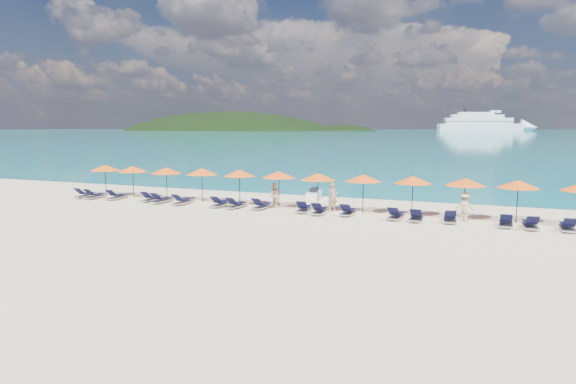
% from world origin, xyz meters
% --- Properties ---
extents(ground, '(1400.00, 1400.00, 0.00)m').
position_xyz_m(ground, '(0.00, 0.00, 0.00)').
color(ground, beige).
extents(sea, '(1600.00, 1300.00, 0.01)m').
position_xyz_m(sea, '(0.00, 660.00, 0.01)').
color(sea, '#1FA9B2').
rests_on(sea, ground).
extents(headland_main, '(374.00, 242.00, 126.50)m').
position_xyz_m(headland_main, '(-300.00, 540.00, -38.00)').
color(headland_main, black).
rests_on(headland_main, ground).
extents(headland_small, '(162.00, 126.00, 85.50)m').
position_xyz_m(headland_small, '(-150.00, 560.00, -35.00)').
color(headland_small, black).
rests_on(headland_small, ground).
extents(cruise_ship, '(113.22, 48.54, 31.37)m').
position_xyz_m(cruise_ship, '(19.69, 592.08, 8.16)').
color(cruise_ship, white).
rests_on(cruise_ship, ground).
extents(jetski, '(1.04, 2.14, 0.73)m').
position_xyz_m(jetski, '(-0.33, 8.72, 0.30)').
color(jetski, white).
rests_on(jetski, ground).
extents(beachgoer_a, '(0.73, 0.72, 1.70)m').
position_xyz_m(beachgoer_a, '(2.29, 4.34, 0.85)').
color(beachgoer_a, tan).
rests_on(beachgoer_a, ground).
extents(beachgoer_b, '(0.86, 0.78, 1.54)m').
position_xyz_m(beachgoer_b, '(-1.36, 4.13, 0.77)').
color(beachgoer_b, tan).
rests_on(beachgoer_b, ground).
extents(beachgoer_c, '(1.03, 0.57, 1.52)m').
position_xyz_m(beachgoer_c, '(9.55, 3.94, 0.76)').
color(beachgoer_c, tan).
rests_on(beachgoer_c, ground).
extents(umbrella_0, '(2.10, 2.10, 2.28)m').
position_xyz_m(umbrella_0, '(-14.75, 4.62, 2.02)').
color(umbrella_0, black).
rests_on(umbrella_0, ground).
extents(umbrella_1, '(2.10, 2.10, 2.28)m').
position_xyz_m(umbrella_1, '(-12.25, 4.54, 2.02)').
color(umbrella_1, black).
rests_on(umbrella_1, ground).
extents(umbrella_2, '(2.10, 2.10, 2.28)m').
position_xyz_m(umbrella_2, '(-9.34, 4.39, 2.02)').
color(umbrella_2, black).
rests_on(umbrella_2, ground).
extents(umbrella_3, '(2.10, 2.10, 2.28)m').
position_xyz_m(umbrella_3, '(-6.72, 4.62, 2.02)').
color(umbrella_3, black).
rests_on(umbrella_3, ground).
extents(umbrella_4, '(2.10, 2.10, 2.28)m').
position_xyz_m(umbrella_4, '(-3.94, 4.59, 2.02)').
color(umbrella_4, black).
rests_on(umbrella_4, ground).
extents(umbrella_5, '(2.10, 2.10, 2.28)m').
position_xyz_m(umbrella_5, '(-1.25, 4.62, 2.02)').
color(umbrella_5, black).
rests_on(umbrella_5, ground).
extents(umbrella_6, '(2.10, 2.10, 2.28)m').
position_xyz_m(umbrella_6, '(1.37, 4.36, 2.02)').
color(umbrella_6, black).
rests_on(umbrella_6, ground).
extents(umbrella_7, '(2.10, 2.10, 2.28)m').
position_xyz_m(umbrella_7, '(4.04, 4.54, 2.02)').
color(umbrella_7, black).
rests_on(umbrella_7, ground).
extents(umbrella_8, '(2.10, 2.10, 2.28)m').
position_xyz_m(umbrella_8, '(6.80, 4.58, 2.02)').
color(umbrella_8, black).
rests_on(umbrella_8, ground).
extents(umbrella_9, '(2.10, 2.10, 2.28)m').
position_xyz_m(umbrella_9, '(9.52, 4.59, 2.02)').
color(umbrella_9, black).
rests_on(umbrella_9, ground).
extents(umbrella_10, '(2.10, 2.10, 2.28)m').
position_xyz_m(umbrella_10, '(12.08, 4.51, 2.02)').
color(umbrella_10, black).
rests_on(umbrella_10, ground).
extents(lounger_0, '(0.63, 1.70, 0.66)m').
position_xyz_m(lounger_0, '(-15.40, 3.26, 0.24)').
color(lounger_0, silver).
rests_on(lounger_0, ground).
extents(lounger_1, '(0.67, 1.72, 0.66)m').
position_xyz_m(lounger_1, '(-14.36, 3.10, 0.24)').
color(lounger_1, silver).
rests_on(lounger_1, ground).
extents(lounger_2, '(0.67, 1.72, 0.66)m').
position_xyz_m(lounger_2, '(-12.74, 3.37, 0.24)').
color(lounger_2, silver).
rests_on(lounger_2, ground).
extents(lounger_3, '(0.64, 1.71, 0.66)m').
position_xyz_m(lounger_3, '(-9.97, 3.47, 0.24)').
color(lounger_3, silver).
rests_on(lounger_3, ground).
extents(lounger_4, '(0.70, 1.73, 0.66)m').
position_xyz_m(lounger_4, '(-8.95, 3.20, 0.24)').
color(lounger_4, silver).
rests_on(lounger_4, ground).
extents(lounger_5, '(0.73, 1.74, 0.66)m').
position_xyz_m(lounger_5, '(-7.30, 3.14, 0.24)').
color(lounger_5, silver).
rests_on(lounger_5, ground).
extents(lounger_6, '(0.65, 1.71, 0.66)m').
position_xyz_m(lounger_6, '(-4.62, 3.27, 0.24)').
color(lounger_6, silver).
rests_on(lounger_6, ground).
extents(lounger_7, '(0.77, 1.75, 0.66)m').
position_xyz_m(lounger_7, '(-3.46, 3.17, 0.24)').
color(lounger_7, silver).
rests_on(lounger_7, ground).
extents(lounger_8, '(0.79, 1.75, 0.66)m').
position_xyz_m(lounger_8, '(-1.88, 3.45, 0.24)').
color(lounger_8, silver).
rests_on(lounger_8, ground).
extents(lounger_9, '(0.79, 1.75, 0.66)m').
position_xyz_m(lounger_9, '(0.83, 3.40, 0.24)').
color(lounger_9, silver).
rests_on(lounger_9, ground).
extents(lounger_10, '(0.68, 1.72, 0.66)m').
position_xyz_m(lounger_10, '(1.87, 3.11, 0.24)').
color(lounger_10, silver).
rests_on(lounger_10, ground).
extents(lounger_11, '(0.65, 1.71, 0.66)m').
position_xyz_m(lounger_11, '(3.47, 3.36, 0.24)').
color(lounger_11, silver).
rests_on(lounger_11, ground).
extents(lounger_12, '(0.79, 1.75, 0.66)m').
position_xyz_m(lounger_12, '(6.15, 3.19, 0.24)').
color(lounger_12, silver).
rests_on(lounger_12, ground).
extents(lounger_13, '(0.66, 1.71, 0.66)m').
position_xyz_m(lounger_13, '(7.23, 3.12, 0.24)').
color(lounger_13, silver).
rests_on(lounger_13, ground).
extents(lounger_14, '(0.76, 1.75, 0.66)m').
position_xyz_m(lounger_14, '(8.89, 3.34, 0.24)').
color(lounger_14, silver).
rests_on(lounger_14, ground).
extents(lounger_15, '(0.71, 1.73, 0.66)m').
position_xyz_m(lounger_15, '(11.54, 3.23, 0.24)').
color(lounger_15, silver).
rests_on(lounger_15, ground).
extents(lounger_16, '(0.71, 1.73, 0.66)m').
position_xyz_m(lounger_16, '(12.61, 3.13, 0.24)').
color(lounger_16, silver).
rests_on(lounger_16, ground).
extents(lounger_17, '(0.64, 1.71, 0.66)m').
position_xyz_m(lounger_17, '(14.22, 3.22, 0.24)').
color(lounger_17, silver).
rests_on(lounger_17, ground).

